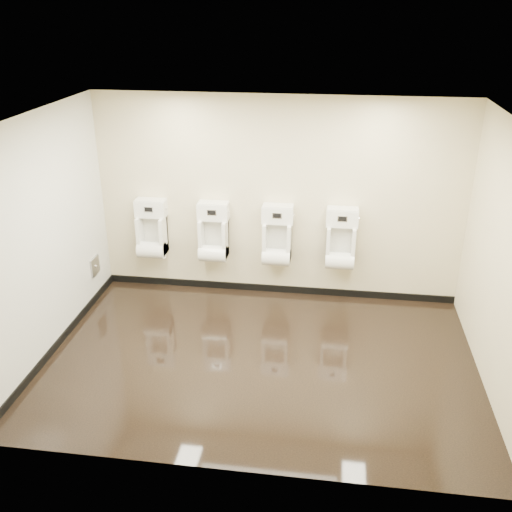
{
  "coord_description": "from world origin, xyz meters",
  "views": [
    {
      "loc": [
        0.72,
        -5.57,
        3.88
      ],
      "look_at": [
        -0.13,
        0.55,
        1.09
      ],
      "focal_mm": 40.0,
      "sensor_mm": 36.0,
      "label": 1
    }
  ],
  "objects_px": {
    "urinal_1": "(213,236)",
    "urinal_2": "(277,240)",
    "urinal_3": "(341,243)",
    "access_panel": "(95,266)",
    "urinal_0": "(152,233)"
  },
  "relations": [
    {
      "from": "urinal_2",
      "to": "urinal_3",
      "type": "height_order",
      "value": "same"
    },
    {
      "from": "urinal_1",
      "to": "urinal_2",
      "type": "relative_size",
      "value": 1.0
    },
    {
      "from": "urinal_3",
      "to": "access_panel",
      "type": "bearing_deg",
      "value": -173.13
    },
    {
      "from": "access_panel",
      "to": "urinal_1",
      "type": "relative_size",
      "value": 0.31
    },
    {
      "from": "urinal_0",
      "to": "urinal_3",
      "type": "height_order",
      "value": "same"
    },
    {
      "from": "access_panel",
      "to": "urinal_2",
      "type": "xyz_separation_m",
      "value": [
        2.5,
        0.4,
        0.38
      ]
    },
    {
      "from": "urinal_3",
      "to": "urinal_2",
      "type": "bearing_deg",
      "value": 180.0
    },
    {
      "from": "urinal_3",
      "to": "urinal_0",
      "type": "bearing_deg",
      "value": 180.0
    },
    {
      "from": "urinal_0",
      "to": "urinal_1",
      "type": "relative_size",
      "value": 1.0
    },
    {
      "from": "urinal_1",
      "to": "urinal_2",
      "type": "xyz_separation_m",
      "value": [
        0.89,
        0.0,
        0.0
      ]
    },
    {
      "from": "urinal_2",
      "to": "urinal_0",
      "type": "bearing_deg",
      "value": 180.0
    },
    {
      "from": "access_panel",
      "to": "urinal_1",
      "type": "height_order",
      "value": "urinal_1"
    },
    {
      "from": "access_panel",
      "to": "urinal_2",
      "type": "height_order",
      "value": "urinal_2"
    },
    {
      "from": "urinal_0",
      "to": "urinal_1",
      "type": "height_order",
      "value": "same"
    },
    {
      "from": "access_panel",
      "to": "urinal_3",
      "type": "height_order",
      "value": "urinal_3"
    }
  ]
}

